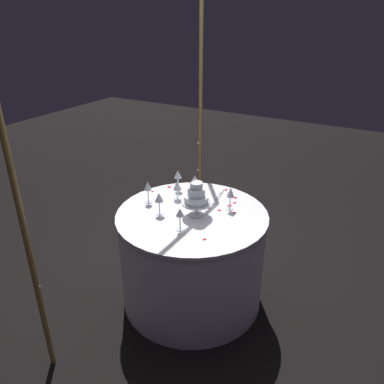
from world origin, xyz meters
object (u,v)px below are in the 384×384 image
wine_glass_6 (148,187)px  cake_knife (219,195)px  wine_glass_0 (178,175)px  wine_glass_2 (180,214)px  wine_glass_3 (159,198)px  decorative_arch (132,108)px  wine_glass_5 (230,193)px  main_table (192,257)px  tiered_cake (196,197)px  wine_glass_1 (195,180)px  wine_glass_4 (177,186)px

wine_glass_6 → cake_knife: bearing=-48.9°
wine_glass_0 → wine_glass_2: bearing=-147.2°
wine_glass_2 → wine_glass_3: (0.12, 0.25, 0.01)m
decorative_arch → cake_knife: size_ratio=8.06×
wine_glass_5 → decorative_arch: bearing=105.5°
main_table → tiered_cake: 0.55m
wine_glass_3 → cake_knife: (0.49, -0.25, -0.13)m
wine_glass_1 → wine_glass_6: size_ratio=0.90×
cake_knife → wine_glass_3: bearing=152.9°
main_table → wine_glass_5: bearing=-47.7°
main_table → wine_glass_4: 0.58m
wine_glass_2 → wine_glass_6: wine_glass_6 is taller
tiered_cake → wine_glass_5: (0.21, -0.18, -0.02)m
wine_glass_5 → wine_glass_2: bearing=158.4°
wine_glass_5 → cake_knife: 0.28m
wine_glass_4 → decorative_arch: bearing=119.5°
wine_glass_2 → wine_glass_3: size_ratio=0.96×
wine_glass_5 → main_table: bearing=132.3°
wine_glass_0 → wine_glass_4: 0.17m
wine_glass_6 → cake_knife: wine_glass_6 is taller
wine_glass_2 → wine_glass_4: 0.48m
wine_glass_1 → wine_glass_2: 0.59m
decorative_arch → wine_glass_1: 0.77m
wine_glass_3 → wine_glass_4: size_ratio=1.11×
main_table → wine_glass_5: 0.61m
wine_glass_6 → wine_glass_5: bearing=-71.0°
wine_glass_4 → wine_glass_5: wine_glass_5 is taller
decorative_arch → main_table: 1.24m
wine_glass_0 → main_table: bearing=-134.5°
wine_glass_0 → wine_glass_5: (-0.10, -0.53, 0.00)m
wine_glass_4 → wine_glass_5: 0.45m
wine_glass_5 → wine_glass_6: wine_glass_5 is taller
tiered_cake → wine_glass_3: tiered_cake is taller
wine_glass_5 → wine_glass_1: bearing=73.1°
wine_glass_1 → decorative_arch: bearing=131.8°
wine_glass_2 → wine_glass_5: 0.47m
main_table → wine_glass_1: wine_glass_1 is taller
main_table → wine_glass_6: 0.66m
decorative_arch → main_table: bearing=-90.0°
wine_glass_1 → main_table: bearing=-154.3°
wine_glass_1 → wine_glass_6: bearing=143.3°
wine_glass_6 → wine_glass_3: bearing=-121.9°
main_table → wine_glass_2: (-0.24, -0.04, 0.52)m
wine_glass_5 → wine_glass_6: 0.64m
main_table → wine_glass_2: size_ratio=6.86×
decorative_arch → cake_knife: decorative_arch is taller
main_table → wine_glass_0: bearing=45.5°
decorative_arch → tiered_cake: decorative_arch is taller
wine_glass_4 → wine_glass_5: size_ratio=0.85×
wine_glass_5 → tiered_cake: bearing=139.4°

